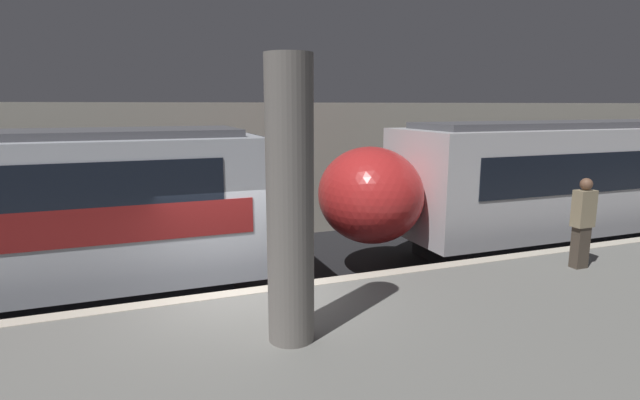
{
  "coord_description": "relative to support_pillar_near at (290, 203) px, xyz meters",
  "views": [
    {
      "loc": [
        -1.57,
        -7.88,
        4.05
      ],
      "look_at": [
        1.79,
        1.0,
        2.23
      ],
      "focal_mm": 28.0,
      "sensor_mm": 36.0,
      "label": 1
    }
  ],
  "objects": [
    {
      "name": "ground_plane",
      "position": [
        -0.24,
        2.02,
        -2.84
      ],
      "size": [
        120.0,
        120.0,
        0.0
      ],
      "primitive_type": "plane",
      "color": "black"
    },
    {
      "name": "station_rear_barrier",
      "position": [
        -0.24,
        8.86,
        -0.78
      ],
      "size": [
        50.0,
        0.15,
        4.12
      ],
      "color": "#B2AD9E",
      "rests_on": "ground"
    },
    {
      "name": "support_pillar_near",
      "position": [
        0.0,
        0.0,
        0.0
      ],
      "size": [
        0.6,
        0.6,
        3.64
      ],
      "color": "slate",
      "rests_on": "platform"
    },
    {
      "name": "person_waiting",
      "position": [
        5.98,
        0.88,
        -0.92
      ],
      "size": [
        0.38,
        0.24,
        1.71
      ],
      "color": "#473D33",
      "rests_on": "platform"
    }
  ]
}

